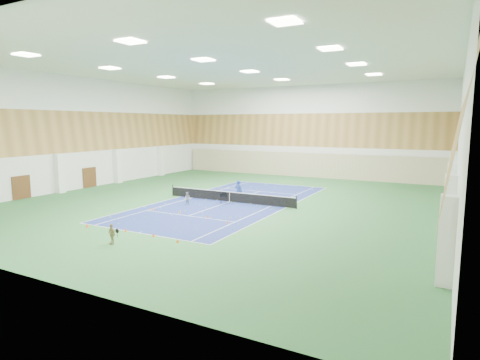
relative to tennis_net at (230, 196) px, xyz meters
name	(u,v)px	position (x,y,z in m)	size (l,w,h in m)	color
ground	(230,202)	(0.00, 0.00, -0.55)	(40.00, 40.00, 0.00)	#2A6231
room_shell	(229,135)	(0.00, 0.00, 5.45)	(36.00, 40.00, 12.00)	white
wood_cladding	(229,112)	(0.00, 0.00, 7.45)	(36.00, 40.00, 8.00)	#AC7D3F
ceiling_light_grid	(229,67)	(0.00, 0.00, 11.37)	(21.40, 25.40, 0.06)	white
court_surface	(230,202)	(0.00, 0.00, -0.55)	(10.97, 23.77, 0.01)	navy
tennis_balls_scatter	(230,201)	(0.00, 0.00, -0.50)	(10.57, 22.77, 0.07)	#C0E426
tennis_net	(230,196)	(0.00, 0.00, 0.00)	(12.80, 0.10, 1.10)	black
back_curtain	(303,165)	(0.00, 19.75, 1.05)	(35.40, 0.16, 3.20)	#C6B793
door_left_a	(21,187)	(-17.92, -8.00, 0.55)	(0.08, 1.80, 2.20)	#593319
door_left_b	(90,177)	(-17.92, 0.00, 0.55)	(0.08, 1.80, 2.20)	#593319
coach	(239,191)	(0.61, 0.60, 0.42)	(0.71, 0.46, 1.94)	navy
child_court	(187,198)	(-2.61, -2.85, 0.00)	(0.53, 0.41, 1.10)	gray
child_apron	(112,234)	(0.26, -14.43, 0.06)	(0.71, 0.30, 1.21)	tan
ball_cart	(224,198)	(0.01, -1.06, -0.05)	(0.57, 0.57, 0.99)	black
cone_svc_a	(153,209)	(-3.71, -6.13, -0.43)	(0.21, 0.21, 0.23)	orange
cone_svc_b	(180,212)	(-1.20, -5.89, -0.45)	(0.19, 0.19, 0.20)	orange
cone_svc_c	(208,216)	(1.62, -6.14, -0.46)	(0.17, 0.17, 0.19)	#FF5F0D
cone_svc_d	(228,222)	(3.82, -6.94, -0.45)	(0.18, 0.18, 0.20)	orange
cone_base_a	(87,225)	(-4.15, -12.40, -0.42)	(0.23, 0.23, 0.25)	#EB450C
cone_base_b	(126,230)	(-1.00, -12.01, -0.44)	(0.20, 0.20, 0.23)	orange
cone_base_c	(154,235)	(1.39, -12.07, -0.44)	(0.20, 0.20, 0.22)	#D6600B
cone_base_d	(178,241)	(3.49, -12.38, -0.44)	(0.19, 0.19, 0.21)	#E44E0C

